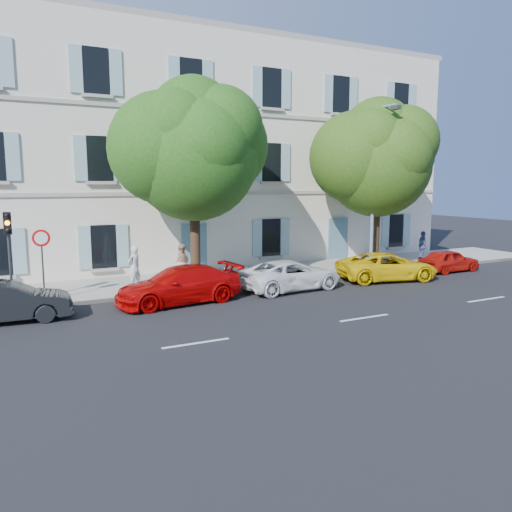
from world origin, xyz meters
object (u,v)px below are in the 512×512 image
road_sign (42,250)px  car_red_hatchback (449,260)px  car_white_coupe (291,275)px  car_yellow_supercar (387,266)px  car_red_coupe (179,285)px  street_lamp (375,180)px  pedestrian_c (423,246)px  pedestrian_b (181,262)px  tree_left (194,156)px  car_dark_sedan (6,302)px  tree_right (377,164)px  pedestrian_a (134,267)px  traffic_light (8,238)px

road_sign → car_red_hatchback: bearing=-4.4°
car_white_coupe → car_yellow_supercar: car_yellow_supercar is taller
car_red_coupe → car_yellow_supercar: bearing=84.0°
car_red_coupe → road_sign: 5.10m
street_lamp → pedestrian_c: bearing=14.8°
pedestrian_b → pedestrian_c: (13.88, -0.66, 0.01)m
tree_left → pedestrian_b: bearing=109.4°
car_red_coupe → car_white_coupe: size_ratio=1.06×
car_dark_sedan → tree_left: size_ratio=0.48×
tree_right → pedestrian_a: 13.15m
tree_right → road_sign: tree_right is taller
car_yellow_supercar → road_sign: road_sign is taller
car_dark_sedan → traffic_light: bearing=-2.2°
road_sign → pedestrian_b: road_sign is taller
traffic_light → pedestrian_c: size_ratio=1.97×
car_white_coupe → road_sign: road_sign is taller
car_red_coupe → car_yellow_supercar: 10.11m
traffic_light → street_lamp: 16.36m
car_dark_sedan → pedestrian_a: 5.57m
car_dark_sedan → street_lamp: street_lamp is taller
car_white_coupe → car_yellow_supercar: (5.12, -0.21, 0.02)m
car_red_hatchback → pedestrian_b: 13.61m
car_red_coupe → road_sign: (-4.58, 1.75, 1.39)m
tree_right → traffic_light: size_ratio=2.48×
street_lamp → pedestrian_a: bearing=174.0°
car_white_coupe → pedestrian_a: 6.57m
car_red_coupe → car_dark_sedan: bearing=-95.9°
tree_right → traffic_light: (-16.99, -0.57, -2.90)m
tree_right → street_lamp: (-0.77, -0.80, -0.80)m
street_lamp → pedestrian_a: 12.22m
traffic_light → street_lamp: size_ratio=0.42×
car_yellow_supercar → traffic_light: size_ratio=1.40×
car_red_coupe → tree_right: 12.53m
car_white_coupe → tree_left: tree_left is taller
car_white_coupe → car_red_coupe: bearing=87.3°
car_white_coupe → traffic_light: bearing=76.7°
car_red_hatchback → pedestrian_c: pedestrian_c is taller
car_white_coupe → road_sign: bearing=75.9°
car_dark_sedan → car_red_hatchback: size_ratio=1.18×
car_red_coupe → traffic_light: (-5.64, 1.79, 1.87)m
car_red_hatchback → pedestrian_b: (-13.24, 3.13, 0.40)m
car_dark_sedan → car_white_coupe: size_ratio=0.89×
car_yellow_supercar → pedestrian_b: (-8.88, 3.46, 0.33)m
road_sign → car_red_coupe: bearing=-20.9°
pedestrian_a → street_lamp: bearing=142.0°
tree_left → pedestrian_b: tree_left is taller
car_red_hatchback → tree_right: size_ratio=0.41×
car_red_coupe → road_sign: bearing=-116.7°
traffic_light → road_sign: traffic_light is taller
traffic_light → pedestrian_c: (20.75, 0.97, -1.57)m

